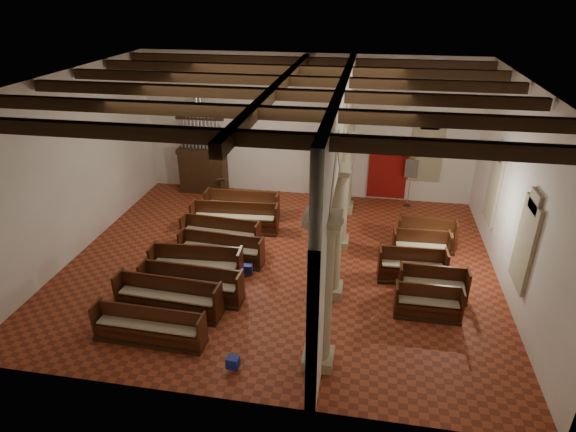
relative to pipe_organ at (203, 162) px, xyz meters
The scene contains 33 objects.
floor 7.24m from the pipe_organ, 50.71° to the right, with size 14.00×14.00×0.00m, color #9C3E22.
ceiling 8.48m from the pipe_organ, 50.71° to the right, with size 14.00×14.00×0.00m, color #302010.
wall_back 4.81m from the pipe_organ, ahead, with size 14.00×0.02×6.00m, color white.
wall_front 12.46m from the pipe_organ, 68.63° to the right, with size 14.00×0.02×6.00m, color white.
wall_left 6.26m from the pipe_organ, 114.44° to the right, with size 0.02×12.00×6.00m, color white.
wall_right 12.85m from the pipe_organ, 25.56° to the right, with size 0.02×12.00×6.00m, color white.
ceiling_beams 8.38m from the pipe_organ, 50.71° to the right, with size 13.80×11.80×0.30m, color #372311, non-canonical shape.
arcade 8.65m from the pipe_organ, 41.12° to the right, with size 0.90×11.90×6.00m.
window_right_a 13.47m from the pipe_organ, 31.37° to the right, with size 0.03×1.00×2.20m, color #3A835D.
window_right_b 11.89m from the pipe_organ, 14.65° to the right, with size 0.03×1.00×2.20m, color #3A835D.
window_back 9.55m from the pipe_organ, ahead, with size 1.00×0.03×2.20m, color #3A835D.
pipe_organ is the anchor object (origin of this frame).
lectern 1.68m from the pipe_organ, 36.94° to the right, with size 0.51×0.54×1.09m.
dossal_curtain 8.01m from the pipe_organ, ahead, with size 1.80×0.07×2.17m.
processional_banner 8.94m from the pipe_organ, ahead, with size 0.51×0.65×2.21m.
hymnal_box_a 11.49m from the pipe_organ, 67.89° to the right, with size 0.29×0.24×0.29m, color navy.
hymnal_box_b 9.18m from the pipe_organ, 70.45° to the right, with size 0.35×0.28×0.35m, color navy.
hymnal_box_c 7.47m from the pipe_organ, 60.59° to the right, with size 0.28×0.23×0.28m, color navy.
tube_heater_a 9.53m from the pipe_organ, 76.75° to the right, with size 0.11×0.11×1.07m, color white.
tube_heater_b 9.41m from the pipe_organ, 79.76° to the right, with size 0.09×0.09×0.94m, color white.
nave_pew_0 10.16m from the pipe_organ, 79.31° to the right, with size 3.00×0.72×0.96m.
nave_pew_1 8.94m from the pipe_organ, 77.74° to the right, with size 3.11×0.89×1.07m.
nave_pew_2 8.32m from the pipe_organ, 73.88° to the right, with size 3.11×0.82×1.04m.
nave_pew_3 7.36m from the pipe_organ, 73.10° to the right, with size 2.90×0.95×1.15m.
nave_pew_4 6.40m from the pipe_organ, 66.19° to the right, with size 2.90×0.84×1.00m.
nave_pew_5 5.33m from the pipe_organ, 65.01° to the right, with size 2.87×0.90×1.06m.
nave_pew_6 4.37m from the pipe_organ, 55.87° to the right, with size 3.30×0.97×1.11m.
nave_pew_7 3.51m from the pipe_organ, 45.15° to the right, with size 2.93×0.82×1.11m.
aisle_pew_0 11.91m from the pipe_organ, 39.90° to the right, with size 1.85×0.64×0.96m.
aisle_pew_1 11.49m from the pipe_organ, 35.55° to the right, with size 1.99×0.67×1.00m.
aisle_pew_2 10.56m from the pipe_organ, 33.61° to the right, with size 2.12×0.81×1.08m.
aisle_pew_3 10.23m from the pipe_organ, 26.57° to the right, with size 1.88×0.78×1.09m.
aisle_pew_4 10.09m from the pipe_organ, 21.16° to the right, with size 2.03×0.85×1.11m.
Camera 1 is at (2.64, -13.60, 8.49)m, focal length 30.00 mm.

